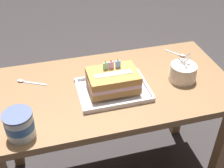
{
  "coord_description": "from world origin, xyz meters",
  "views": [
    {
      "loc": [
        -0.3,
        -1.14,
        1.61
      ],
      "look_at": [
        0.0,
        -0.02,
        0.74
      ],
      "focal_mm": 47.62,
      "sensor_mm": 36.0,
      "label": 1
    }
  ],
  "objects_px": {
    "foil_tray": "(114,90)",
    "bowl_stack": "(183,73)",
    "serving_spoon_near_tray": "(25,81)",
    "ice_cream_tub": "(19,125)",
    "serving_spoon_by_bowls": "(180,55)",
    "birthday_cake": "(114,80)"
  },
  "relations": [
    {
      "from": "foil_tray",
      "to": "ice_cream_tub",
      "type": "distance_m",
      "value": 0.48
    },
    {
      "from": "bowl_stack",
      "to": "ice_cream_tub",
      "type": "bearing_deg",
      "value": -167.17
    },
    {
      "from": "foil_tray",
      "to": "serving_spoon_near_tray",
      "type": "relative_size",
      "value": 2.3
    },
    {
      "from": "foil_tray",
      "to": "bowl_stack",
      "type": "xyz_separation_m",
      "value": [
        0.37,
        0.0,
        0.04
      ]
    },
    {
      "from": "foil_tray",
      "to": "ice_cream_tub",
      "type": "height_order",
      "value": "ice_cream_tub"
    },
    {
      "from": "birthday_cake",
      "to": "serving_spoon_by_bowls",
      "type": "height_order",
      "value": "birthday_cake"
    },
    {
      "from": "foil_tray",
      "to": "birthday_cake",
      "type": "bearing_deg",
      "value": 90.0
    },
    {
      "from": "foil_tray",
      "to": "bowl_stack",
      "type": "height_order",
      "value": "bowl_stack"
    },
    {
      "from": "ice_cream_tub",
      "to": "serving_spoon_near_tray",
      "type": "xyz_separation_m",
      "value": [
        0.02,
        0.37,
        -0.05
      ]
    },
    {
      "from": "foil_tray",
      "to": "bowl_stack",
      "type": "relative_size",
      "value": 2.34
    },
    {
      "from": "foil_tray",
      "to": "serving_spoon_by_bowls",
      "type": "xyz_separation_m",
      "value": [
        0.46,
        0.22,
        -0.0
      ]
    },
    {
      "from": "birthday_cake",
      "to": "serving_spoon_near_tray",
      "type": "relative_size",
      "value": 1.59
    },
    {
      "from": "ice_cream_tub",
      "to": "serving_spoon_near_tray",
      "type": "bearing_deg",
      "value": 86.3
    },
    {
      "from": "foil_tray",
      "to": "serving_spoon_near_tray",
      "type": "xyz_separation_m",
      "value": [
        -0.41,
        0.19,
        -0.0
      ]
    },
    {
      "from": "bowl_stack",
      "to": "serving_spoon_near_tray",
      "type": "bearing_deg",
      "value": 166.48
    },
    {
      "from": "foil_tray",
      "to": "ice_cream_tub",
      "type": "xyz_separation_m",
      "value": [
        -0.44,
        -0.18,
        0.05
      ]
    },
    {
      "from": "birthday_cake",
      "to": "ice_cream_tub",
      "type": "distance_m",
      "value": 0.47
    },
    {
      "from": "ice_cream_tub",
      "to": "serving_spoon_near_tray",
      "type": "height_order",
      "value": "ice_cream_tub"
    },
    {
      "from": "bowl_stack",
      "to": "serving_spoon_near_tray",
      "type": "relative_size",
      "value": 0.98
    },
    {
      "from": "birthday_cake",
      "to": "serving_spoon_near_tray",
      "type": "xyz_separation_m",
      "value": [
        -0.41,
        0.19,
        -0.06
      ]
    },
    {
      "from": "birthday_cake",
      "to": "bowl_stack",
      "type": "relative_size",
      "value": 1.62
    },
    {
      "from": "birthday_cake",
      "to": "ice_cream_tub",
      "type": "relative_size",
      "value": 1.97
    }
  ]
}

